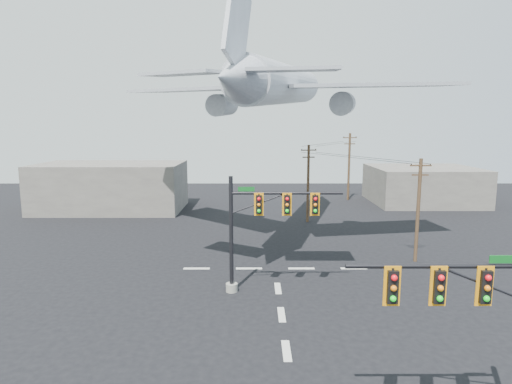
{
  "coord_description": "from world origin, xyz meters",
  "views": [
    {
      "loc": [
        -1.51,
        -19.27,
        10.85
      ],
      "look_at": [
        -1.47,
        5.0,
        7.02
      ],
      "focal_mm": 30.0,
      "sensor_mm": 36.0,
      "label": 1
    }
  ],
  "objects_px": {
    "signal_mast_far": "(259,228)",
    "utility_pole_b": "(308,182)",
    "signal_mast_near": "(480,326)",
    "airliner": "(281,85)",
    "utility_pole_c": "(349,165)",
    "utility_pole_a": "(418,208)"
  },
  "relations": [
    {
      "from": "signal_mast_far",
      "to": "utility_pole_c",
      "type": "height_order",
      "value": "utility_pole_c"
    },
    {
      "from": "utility_pole_b",
      "to": "airliner",
      "type": "relative_size",
      "value": 0.27
    },
    {
      "from": "signal_mast_far",
      "to": "utility_pole_b",
      "type": "distance_m",
      "value": 21.26
    },
    {
      "from": "utility_pole_b",
      "to": "airliner",
      "type": "height_order",
      "value": "airliner"
    },
    {
      "from": "airliner",
      "to": "signal_mast_far",
      "type": "bearing_deg",
      "value": -173.11
    },
    {
      "from": "utility_pole_c",
      "to": "utility_pole_a",
      "type": "bearing_deg",
      "value": -91.58
    },
    {
      "from": "signal_mast_far",
      "to": "utility_pole_b",
      "type": "relative_size",
      "value": 0.88
    },
    {
      "from": "signal_mast_near",
      "to": "airliner",
      "type": "relative_size",
      "value": 0.22
    },
    {
      "from": "airliner",
      "to": "signal_mast_near",
      "type": "bearing_deg",
      "value": -152.69
    },
    {
      "from": "signal_mast_far",
      "to": "utility_pole_b",
      "type": "xyz_separation_m",
      "value": [
        5.64,
        20.49,
        0.21
      ]
    },
    {
      "from": "signal_mast_far",
      "to": "utility_pole_b",
      "type": "bearing_deg",
      "value": 74.6
    },
    {
      "from": "signal_mast_near",
      "to": "utility_pole_a",
      "type": "height_order",
      "value": "utility_pole_a"
    },
    {
      "from": "utility_pole_a",
      "to": "utility_pole_c",
      "type": "bearing_deg",
      "value": 88.95
    },
    {
      "from": "signal_mast_far",
      "to": "utility_pole_c",
      "type": "relative_size",
      "value": 0.79
    },
    {
      "from": "signal_mast_far",
      "to": "airliner",
      "type": "xyz_separation_m",
      "value": [
        2.14,
        13.33,
        10.1
      ]
    },
    {
      "from": "utility_pole_a",
      "to": "utility_pole_b",
      "type": "xyz_separation_m",
      "value": [
        -6.97,
        14.13,
        0.21
      ]
    },
    {
      "from": "utility_pole_b",
      "to": "utility_pole_a",
      "type": "bearing_deg",
      "value": -71.23
    },
    {
      "from": "signal_mast_near",
      "to": "airliner",
      "type": "distance_m",
      "value": 28.83
    },
    {
      "from": "signal_mast_near",
      "to": "utility_pole_c",
      "type": "distance_m",
      "value": 48.29
    },
    {
      "from": "airliner",
      "to": "utility_pole_c",
      "type": "bearing_deg",
      "value": -11.39
    },
    {
      "from": "signal_mast_near",
      "to": "airliner",
      "type": "xyz_separation_m",
      "value": [
        -5.27,
        26.37,
        10.38
      ]
    },
    {
      "from": "signal_mast_far",
      "to": "airliner",
      "type": "distance_m",
      "value": 16.87
    }
  ]
}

